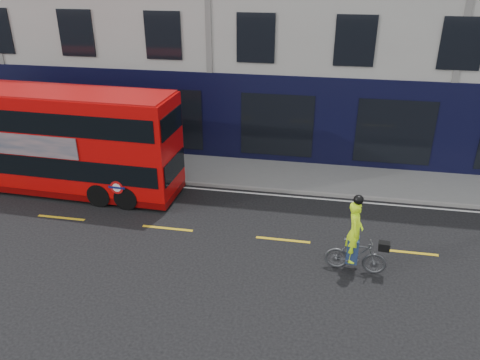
# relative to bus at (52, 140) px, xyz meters

# --- Properties ---
(ground) EXTENTS (120.00, 120.00, 0.00)m
(ground) POSITION_rel_bus_xyz_m (5.30, -3.74, -2.08)
(ground) COLOR black
(ground) RESTS_ON ground
(pavement) EXTENTS (60.00, 3.00, 0.12)m
(pavement) POSITION_rel_bus_xyz_m (5.30, 2.76, -2.02)
(pavement) COLOR gray
(pavement) RESTS_ON ground
(kerb) EXTENTS (60.00, 0.12, 0.13)m
(kerb) POSITION_rel_bus_xyz_m (5.30, 1.26, -2.01)
(kerb) COLOR gray
(kerb) RESTS_ON ground
(road_edge_line) EXTENTS (58.00, 0.10, 0.01)m
(road_edge_line) POSITION_rel_bus_xyz_m (5.30, 0.96, -2.07)
(road_edge_line) COLOR silver
(road_edge_line) RESTS_ON ground
(lane_dashes) EXTENTS (58.00, 0.12, 0.01)m
(lane_dashes) POSITION_rel_bus_xyz_m (5.30, -2.24, -2.07)
(lane_dashes) COLOR gold
(lane_dashes) RESTS_ON ground
(bus) EXTENTS (10.14, 2.66, 4.05)m
(bus) POSITION_rel_bus_xyz_m (0.00, 0.00, 0.00)
(bus) COLOR red
(bus) RESTS_ON ground
(cyclist) EXTENTS (1.82, 0.72, 2.51)m
(cyclist) POSITION_rel_bus_xyz_m (11.51, -3.54, -1.22)
(cyclist) COLOR #4A4C4F
(cyclist) RESTS_ON ground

